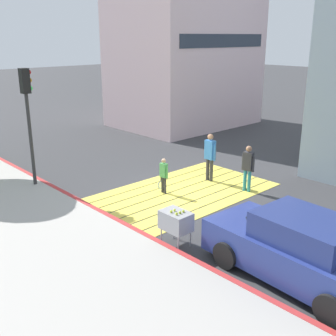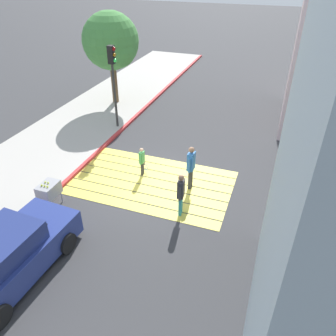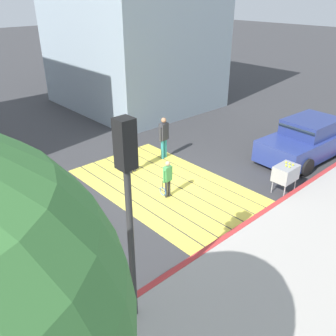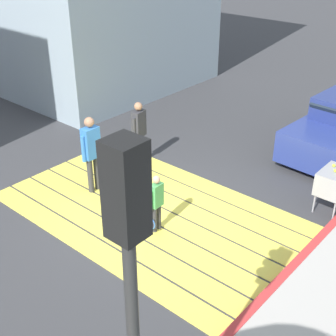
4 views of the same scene
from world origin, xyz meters
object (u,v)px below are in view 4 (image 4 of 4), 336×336
object	(u,v)px
traffic_light_corner	(128,270)
pedestrian_child_with_racket	(156,201)
pedestrian_adult_trailing	(139,129)
tennis_ball_cart	(334,182)
pedestrian_adult_lead	(91,149)

from	to	relation	value
traffic_light_corner	pedestrian_child_with_racket	bearing A→B (deg)	-50.43
pedestrian_adult_trailing	pedestrian_child_with_racket	size ratio (longest dim) A/B	1.32
tennis_ball_cart	pedestrian_adult_trailing	xyz separation A→B (m)	(4.59, 1.14, 0.27)
traffic_light_corner	pedestrian_adult_trailing	world-z (taller)	traffic_light_corner
traffic_light_corner	pedestrian_adult_lead	size ratio (longest dim) A/B	2.32
pedestrian_adult_lead	pedestrian_child_with_racket	bearing A→B (deg)	173.86
tennis_ball_cart	pedestrian_adult_trailing	bearing A→B (deg)	13.92
pedestrian_adult_trailing	tennis_ball_cart	bearing A→B (deg)	-166.08
tennis_ball_cart	pedestrian_child_with_racket	distance (m)	3.81
tennis_ball_cart	pedestrian_adult_trailing	world-z (taller)	pedestrian_adult_trailing
traffic_light_corner	pedestrian_adult_trailing	distance (m)	7.91
pedestrian_adult_lead	pedestrian_adult_trailing	size ratio (longest dim) A/B	1.10
tennis_ball_cart	traffic_light_corner	bearing A→B (deg)	95.82
traffic_light_corner	pedestrian_adult_trailing	xyz separation A→B (m)	(5.27, -5.51, -2.07)
traffic_light_corner	pedestrian_adult_lead	distance (m)	6.73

